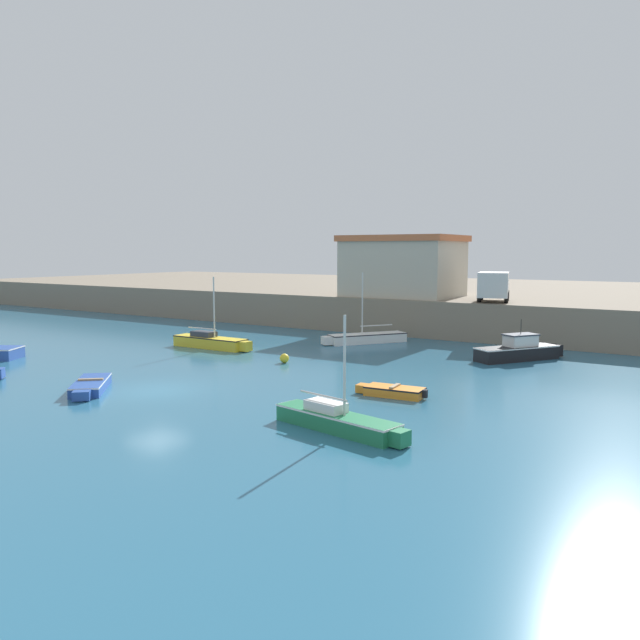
% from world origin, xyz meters
% --- Properties ---
extents(ground_plane, '(200.00, 200.00, 0.00)m').
position_xyz_m(ground_plane, '(0.00, 0.00, 0.00)').
color(ground_plane, '#28607F').
extents(quay_seawall, '(120.00, 40.00, 2.83)m').
position_xyz_m(quay_seawall, '(0.00, 43.23, 1.41)').
color(quay_seawall, gray).
rests_on(quay_seawall, ground).
extents(dinghy_blue_0, '(3.62, 3.83, 0.56)m').
position_xyz_m(dinghy_blue_0, '(-2.61, -1.70, 0.27)').
color(dinghy_blue_0, '#284C9E').
rests_on(dinghy_blue_0, ground).
extents(motorboat_black_1, '(4.28, 5.62, 2.48)m').
position_xyz_m(motorboat_black_1, '(12.14, 17.76, 0.58)').
color(motorboat_black_1, black).
rests_on(motorboat_black_1, ground).
extents(sailboat_yellow_4, '(6.25, 1.34, 4.85)m').
position_xyz_m(sailboat_yellow_4, '(-6.81, 11.18, 0.46)').
color(sailboat_yellow_4, yellow).
rests_on(sailboat_yellow_4, ground).
extents(sailboat_white_5, '(4.54, 5.82, 5.06)m').
position_xyz_m(sailboat_white_5, '(0.95, 18.96, 0.38)').
color(sailboat_white_5, white).
rests_on(sailboat_white_5, ground).
extents(sailboat_green_6, '(5.88, 2.17, 4.31)m').
position_xyz_m(sailboat_green_6, '(10.59, -1.01, 0.41)').
color(sailboat_green_6, '#237A4C').
rests_on(sailboat_green_6, ground).
extents(dinghy_orange_7, '(3.39, 1.41, 0.51)m').
position_xyz_m(dinghy_orange_7, '(9.87, 5.07, 0.24)').
color(dinghy_orange_7, orange).
rests_on(dinghy_orange_7, ground).
extents(mooring_buoy, '(0.55, 0.55, 0.55)m').
position_xyz_m(mooring_buoy, '(0.75, 9.26, 0.28)').
color(mooring_buoy, yellow).
rests_on(mooring_buoy, ground).
extents(harbor_shed_near_wharf, '(9.17, 6.99, 5.01)m').
position_xyz_m(harbor_shed_near_wharf, '(0.00, 27.11, 5.36)').
color(harbor_shed_near_wharf, '#BCB29E').
rests_on(harbor_shed_near_wharf, quay_seawall).
extents(truck_on_quay, '(3.07, 4.68, 2.20)m').
position_xyz_m(truck_on_quay, '(8.10, 25.50, 4.05)').
color(truck_on_quay, silver).
rests_on(truck_on_quay, quay_seawall).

